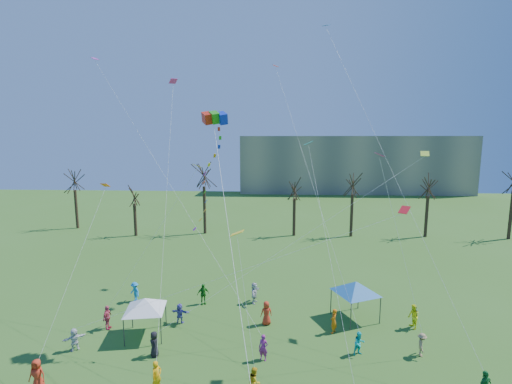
# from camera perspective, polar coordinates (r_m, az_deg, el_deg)

# --- Properties ---
(distant_building) EXTENTS (60.00, 14.00, 15.00)m
(distant_building) POSITION_cam_1_polar(r_m,az_deg,el_deg) (100.67, 15.14, 4.35)
(distant_building) COLOR gray
(distant_building) RESTS_ON ground
(bare_tree_row) EXTENTS (71.00, 8.75, 11.23)m
(bare_tree_row) POSITION_cam_1_polar(r_m,az_deg,el_deg) (52.63, 6.55, 0.73)
(bare_tree_row) COLOR black
(bare_tree_row) RESTS_ON ground
(big_box_kite) EXTENTS (2.90, 7.56, 18.79)m
(big_box_kite) POSITION_cam_1_polar(r_m,az_deg,el_deg) (24.15, -7.07, 1.76)
(big_box_kite) COLOR red
(big_box_kite) RESTS_ON ground
(canopy_tent_white) EXTENTS (3.78, 3.78, 2.87)m
(canopy_tent_white) POSITION_cam_1_polar(r_m,az_deg,el_deg) (27.99, -17.33, -16.73)
(canopy_tent_white) COLOR #3F3F44
(canopy_tent_white) RESTS_ON ground
(canopy_tent_blue) EXTENTS (3.79, 3.79, 3.11)m
(canopy_tent_blue) POSITION_cam_1_polar(r_m,az_deg,el_deg) (30.03, 15.66, -14.46)
(canopy_tent_blue) COLOR #3F3F44
(canopy_tent_blue) RESTS_ON ground
(festival_crowd) EXTENTS (26.20, 14.07, 1.86)m
(festival_crowd) POSITION_cam_1_polar(r_m,az_deg,el_deg) (27.13, -2.64, -20.91)
(festival_crowd) COLOR red
(festival_crowd) RESTS_ON ground
(small_kites_aloft) EXTENTS (29.01, 18.84, 32.80)m
(small_kites_aloft) POSITION_cam_1_polar(r_m,az_deg,el_deg) (27.05, 0.70, 7.61)
(small_kites_aloft) COLOR #FF5E0D
(small_kites_aloft) RESTS_ON ground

